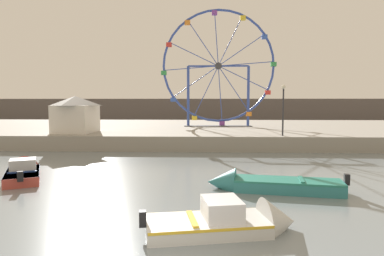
# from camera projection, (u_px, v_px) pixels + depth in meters

# --- Properties ---
(quay_promenade) EXTENTS (110.00, 24.27, 1.17)m
(quay_promenade) POSITION_uv_depth(u_px,v_px,m) (199.00, 131.00, 37.38)
(quay_promenade) COLOR gray
(quay_promenade) RESTS_ON ground_plane
(distant_town_skyline) EXTENTS (140.00, 3.00, 4.40)m
(distant_town_skyline) POSITION_uv_depth(u_px,v_px,m) (201.00, 110.00, 64.99)
(distant_town_skyline) COLOR #564C47
(distant_town_skyline) RESTS_ON ground_plane
(motorboat_pale_grey) EXTENTS (4.67, 2.35, 1.52)m
(motorboat_pale_grey) POSITION_uv_depth(u_px,v_px,m) (237.00, 222.00, 9.81)
(motorboat_pale_grey) COLOR silver
(motorboat_pale_grey) RESTS_ON ground_plane
(motorboat_faded_red) EXTENTS (3.22, 4.59, 1.44)m
(motorboat_faded_red) POSITION_uv_depth(u_px,v_px,m) (24.00, 171.00, 17.01)
(motorboat_faded_red) COLOR #B24238
(motorboat_faded_red) RESTS_ON ground_plane
(motorboat_teal_painted) EXTENTS (5.86, 2.26, 1.30)m
(motorboat_teal_painted) POSITION_uv_depth(u_px,v_px,m) (263.00, 184.00, 14.35)
(motorboat_teal_painted) COLOR teal
(motorboat_teal_painted) RESTS_ON ground_plane
(ferris_wheel_blue_frame) EXTENTS (12.14, 1.20, 12.33)m
(ferris_wheel_blue_frame) POSITION_uv_depth(u_px,v_px,m) (218.00, 68.00, 35.66)
(ferris_wheel_blue_frame) COLOR #334CA8
(ferris_wheel_blue_frame) RESTS_ON quay_promenade
(carnival_booth_white_ticket) EXTENTS (3.53, 3.87, 3.11)m
(carnival_booth_white_ticket) POSITION_uv_depth(u_px,v_px,m) (76.00, 114.00, 28.68)
(carnival_booth_white_ticket) COLOR silver
(carnival_booth_white_ticket) RESTS_ON quay_promenade
(promenade_lamp_near) EXTENTS (0.32, 0.32, 3.91)m
(promenade_lamp_near) POSITION_uv_depth(u_px,v_px,m) (283.00, 103.00, 25.79)
(promenade_lamp_near) COLOR #2D2D33
(promenade_lamp_near) RESTS_ON quay_promenade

